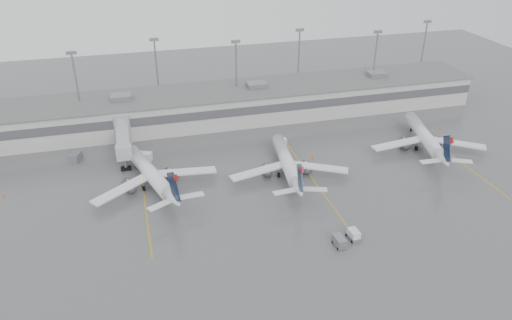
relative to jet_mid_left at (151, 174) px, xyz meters
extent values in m
plane|color=#535356|center=(15.49, -27.26, -3.01)|extent=(260.00, 260.00, 0.00)
cube|color=#AEAEA8|center=(15.49, 30.74, 0.99)|extent=(150.00, 16.00, 8.00)
cube|color=#47474C|center=(15.49, 22.69, 1.99)|extent=(150.00, 0.15, 2.20)
cube|color=#606060|center=(15.49, 30.74, 5.04)|extent=(152.00, 17.00, 0.30)
cube|color=slate|center=(65.49, 30.74, 5.79)|extent=(5.00, 4.00, 1.30)
cylinder|color=gray|center=(-14.51, 32.74, 6.99)|extent=(0.44, 0.44, 20.00)
cube|color=slate|center=(-14.51, 32.74, 17.19)|extent=(2.40, 0.50, 0.80)
cylinder|color=gray|center=(5.49, 40.24, 6.99)|extent=(0.44, 0.44, 20.00)
cube|color=slate|center=(5.49, 40.24, 17.19)|extent=(2.40, 0.50, 0.80)
cylinder|color=gray|center=(25.49, 32.74, 6.99)|extent=(0.44, 0.44, 20.00)
cube|color=slate|center=(25.49, 32.74, 17.19)|extent=(2.40, 0.50, 0.80)
cylinder|color=gray|center=(45.49, 40.24, 6.99)|extent=(0.44, 0.44, 20.00)
cube|color=slate|center=(45.49, 40.24, 17.19)|extent=(2.40, 0.50, 0.80)
cylinder|color=gray|center=(65.49, 32.74, 6.99)|extent=(0.44, 0.44, 20.00)
cube|color=slate|center=(65.49, 32.74, 17.19)|extent=(2.40, 0.50, 0.80)
cylinder|color=gray|center=(85.49, 40.24, 6.99)|extent=(0.44, 0.44, 20.00)
cube|color=slate|center=(85.49, 40.24, 17.19)|extent=(2.40, 0.50, 0.80)
cylinder|color=#95979A|center=(-5.01, 22.74, 0.49)|extent=(4.00, 4.00, 7.00)
cube|color=#95979A|center=(-5.01, 16.24, 1.29)|extent=(2.80, 13.00, 2.60)
cube|color=#95979A|center=(-5.01, 8.74, 1.29)|extent=(3.40, 2.40, 3.00)
cylinder|color=gray|center=(-5.01, 8.74, -1.61)|extent=(0.70, 0.70, 2.80)
cube|color=black|center=(-5.01, 8.74, -2.66)|extent=(2.20, 1.20, 0.70)
cube|color=#CC940C|center=(-2.01, -3.26, -3.00)|extent=(0.25, 40.00, 0.01)
cube|color=#CC940C|center=(32.99, -3.26, -3.00)|extent=(0.25, 40.00, 0.01)
cube|color=#CC940C|center=(67.99, -3.26, -3.00)|extent=(0.25, 40.00, 0.01)
cylinder|color=white|center=(-0.40, 1.39, -0.06)|extent=(8.88, 21.57, 2.95)
cone|color=white|center=(-3.82, 13.08, -0.06)|extent=(3.60, 3.47, 2.95)
cone|color=white|center=(3.25, -11.16, 0.33)|extent=(4.20, 5.54, 2.95)
cube|color=white|center=(-6.23, -3.18, -0.85)|extent=(11.99, 9.30, 0.34)
cube|color=white|center=(6.97, 0.67, -0.85)|extent=(12.84, 2.94, 0.34)
cube|color=black|center=(3.39, -11.63, 3.18)|extent=(1.83, 5.39, 6.42)
cube|color=maroon|center=(3.75, -12.85, 5.74)|extent=(0.84, 1.99, 1.87)
cylinder|color=black|center=(-2.88, 9.87, -2.56)|extent=(0.58, 0.94, 0.88)
cylinder|color=black|center=(-1.83, -1.08, -2.47)|extent=(0.73, 1.16, 1.08)
cylinder|color=black|center=(2.13, 0.08, -2.47)|extent=(0.73, 1.16, 1.08)
cylinder|color=white|center=(28.54, -1.15, -0.18)|extent=(5.34, 20.93, 2.83)
cone|color=white|center=(29.97, 10.45, -0.18)|extent=(3.13, 2.97, 2.83)
cone|color=white|center=(27.01, -13.59, 0.20)|extent=(3.38, 5.02, 2.83)
cube|color=white|center=(21.67, -2.97, -0.93)|extent=(12.50, 4.74, 0.33)
cube|color=white|center=(34.76, -4.58, -0.93)|extent=(12.14, 7.40, 0.33)
cube|color=black|center=(26.95, -14.06, 2.93)|extent=(0.93, 5.30, 6.16)
cube|color=maroon|center=(26.80, -15.28, 5.38)|extent=(0.51, 1.93, 1.79)
cylinder|color=black|center=(29.58, 7.27, -2.58)|extent=(0.43, 0.88, 0.85)
cylinder|color=black|center=(26.34, -2.78, -2.49)|extent=(0.55, 1.08, 1.04)
cylinder|color=black|center=(30.27, -3.27, -2.49)|extent=(0.55, 1.08, 1.04)
cylinder|color=white|center=(63.91, 2.19, -0.04)|extent=(8.01, 21.81, 2.96)
cone|color=white|center=(66.80, 14.09, -0.04)|extent=(3.53, 3.39, 2.96)
cone|color=white|center=(60.80, -10.57, 0.35)|extent=(4.04, 5.50, 2.96)
cube|color=white|center=(56.54, 1.14, -0.83)|extent=(12.99, 3.53, 0.35)
cube|color=white|center=(69.97, -2.13, -0.83)|extent=(12.27, 8.92, 0.35)
cube|color=black|center=(60.69, -11.05, 3.21)|extent=(1.60, 5.47, 6.46)
cube|color=maroon|center=(60.38, -12.30, 5.78)|extent=(0.76, 2.01, 1.87)
cylinder|color=black|center=(66.00, 10.83, -2.56)|extent=(0.55, 0.95, 0.89)
cylinder|color=black|center=(61.42, 0.76, -2.46)|extent=(0.69, 1.16, 1.09)
cylinder|color=black|center=(65.45, -0.22, -2.46)|extent=(0.69, 1.16, 1.09)
cube|color=silver|center=(32.47, -27.03, -2.11)|extent=(1.68, 2.51, 1.80)
cube|color=slate|center=(32.47, -27.03, -2.66)|extent=(1.91, 2.92, 0.70)
cylinder|color=black|center=(31.60, -26.09, -2.73)|extent=(0.26, 0.57, 0.56)
cylinder|color=black|center=(33.19, -25.97, -2.73)|extent=(0.26, 0.57, 0.56)
cylinder|color=black|center=(31.75, -28.09, -2.73)|extent=(0.26, 0.57, 0.56)
cylinder|color=black|center=(33.34, -27.97, -2.73)|extent=(0.26, 0.57, 0.56)
cube|color=slate|center=(29.27, -28.23, -2.06)|extent=(1.80, 2.90, 1.69)
cylinder|color=black|center=(28.50, -27.29, -2.73)|extent=(0.26, 0.57, 0.56)
cylinder|color=black|center=(30.04, -29.17, -2.73)|extent=(0.26, 0.57, 0.56)
cube|color=silver|center=(-0.53, 12.20, -2.06)|extent=(3.13, 2.62, 1.89)
cube|color=silver|center=(31.67, 11.84, -2.22)|extent=(2.28, 1.56, 1.57)
cube|color=slate|center=(-15.79, 15.95, -2.01)|extent=(3.04, 3.70, 1.99)
cone|color=#E74F04|center=(-29.15, 3.71, -2.65)|extent=(0.45, 0.45, 0.71)
cone|color=#E74F04|center=(-3.16, 2.07, -2.64)|extent=(0.46, 0.46, 0.73)
cone|color=#E74F04|center=(36.34, 3.22, -2.64)|extent=(0.46, 0.46, 0.73)
cone|color=#E74F04|center=(73.85, 9.77, -2.65)|extent=(0.45, 0.45, 0.72)
camera|label=1|loc=(-2.30, -90.80, 50.21)|focal=35.00mm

